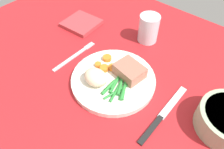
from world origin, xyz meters
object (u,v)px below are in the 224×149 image
(dinner_plate, at_px, (112,79))
(knife, at_px, (163,115))
(meat_portion, at_px, (130,71))
(fork, at_px, (74,56))
(napkin, at_px, (81,23))
(water_glass, at_px, (148,30))

(dinner_plate, relative_size, knife, 1.12)
(meat_portion, xyz_separation_m, fork, (-0.18, -0.04, -0.03))
(dinner_plate, xyz_separation_m, napkin, (-0.26, 0.13, -0.00))
(knife, height_order, water_glass, water_glass)
(meat_portion, xyz_separation_m, water_glass, (-0.06, 0.18, 0.01))
(meat_portion, bearing_deg, napkin, 162.15)
(dinner_plate, bearing_deg, water_glass, 97.81)
(knife, bearing_deg, napkin, 164.48)
(knife, bearing_deg, fork, -178.23)
(dinner_plate, relative_size, water_glass, 2.56)
(fork, xyz_separation_m, knife, (0.32, -0.00, -0.00))
(napkin, bearing_deg, fork, -51.38)
(knife, xyz_separation_m, water_glass, (-0.19, 0.22, 0.04))
(fork, xyz_separation_m, water_glass, (0.12, 0.22, 0.04))
(water_glass, bearing_deg, meat_portion, -71.21)
(meat_portion, height_order, water_glass, water_glass)
(water_glass, bearing_deg, napkin, -159.62)
(dinner_plate, height_order, knife, dinner_plate)
(meat_portion, bearing_deg, water_glass, 108.79)
(meat_portion, height_order, knife, meat_portion)
(meat_portion, bearing_deg, knife, -16.25)
(dinner_plate, distance_m, knife, 0.17)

